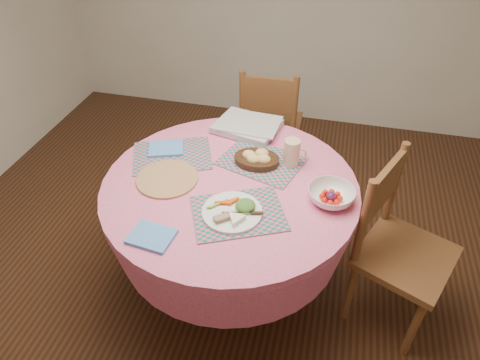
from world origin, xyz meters
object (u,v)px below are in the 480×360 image
object	(u,v)px
chair_back	(270,123)
bread_bowl	(257,158)
fruit_bowl	(331,196)
dinner_plate	(233,212)
latte_mug	(292,152)
dining_table	(230,213)
wicker_trivet	(167,179)
chair_right	(397,245)

from	to	relation	value
chair_back	bread_bowl	bearing A→B (deg)	93.88
fruit_bowl	bread_bowl	bearing A→B (deg)	152.64
chair_back	dinner_plate	size ratio (longest dim) A/B	3.40
latte_mug	dining_table	bearing A→B (deg)	-140.31
dining_table	latte_mug	xyz separation A→B (m)	(0.26, 0.22, 0.27)
wicker_trivet	dinner_plate	world-z (taller)	dinner_plate
dining_table	fruit_bowl	distance (m)	0.53
chair_right	bread_bowl	world-z (taller)	chair_right
fruit_bowl	dining_table	bearing A→B (deg)	178.21
dining_table	chair_right	xyz separation A→B (m)	(0.83, 0.03, -0.06)
dinner_plate	wicker_trivet	bearing A→B (deg)	155.99
wicker_trivet	latte_mug	bearing A→B (deg)	25.00
dining_table	chair_right	size ratio (longest dim) A/B	1.31
chair_right	dinner_plate	bearing A→B (deg)	132.43
chair_right	wicker_trivet	world-z (taller)	chair_right
chair_right	wicker_trivet	size ratio (longest dim) A/B	3.15
fruit_bowl	chair_right	bearing A→B (deg)	7.83
bread_bowl	dinner_plate	bearing A→B (deg)	-92.97
chair_back	latte_mug	bearing A→B (deg)	105.64
chair_right	chair_back	size ratio (longest dim) A/B	1.04
wicker_trivet	bread_bowl	bearing A→B (deg)	30.24
dining_table	chair_back	xyz separation A→B (m)	(0.01, 1.04, -0.08)
chair_back	fruit_bowl	bearing A→B (deg)	112.45
dinner_plate	fruit_bowl	size ratio (longest dim) A/B	1.08
latte_mug	fruit_bowl	xyz separation A→B (m)	(0.22, -0.23, -0.04)
dining_table	latte_mug	distance (m)	0.44
wicker_trivet	latte_mug	distance (m)	0.63
bread_bowl	chair_right	bearing A→B (deg)	-11.59
dining_table	wicker_trivet	distance (m)	0.37
chair_right	latte_mug	size ratio (longest dim) A/B	6.78
chair_back	dinner_plate	bearing A→B (deg)	91.26
dining_table	chair_back	size ratio (longest dim) A/B	1.36
chair_right	wicker_trivet	bearing A→B (deg)	118.49
dinner_plate	latte_mug	size ratio (longest dim) A/B	1.92
chair_back	latte_mug	distance (m)	0.93
dining_table	chair_back	world-z (taller)	chair_back
chair_back	bread_bowl	world-z (taller)	chair_back
chair_back	wicker_trivet	xyz separation A→B (m)	(-0.32, -1.08, 0.28)
chair_back	dinner_plate	distance (m)	1.29
dinner_plate	bread_bowl	world-z (taller)	bread_bowl
dining_table	fruit_bowl	bearing A→B (deg)	-1.79
chair_right	dinner_plate	xyz separation A→B (m)	(-0.76, -0.25, 0.28)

